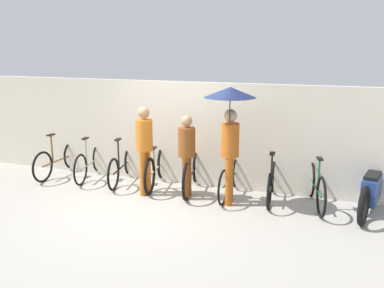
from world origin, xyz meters
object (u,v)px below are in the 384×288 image
at_px(parked_bicycle_4, 192,172).
at_px(pedestrian_leading, 144,144).
at_px(parked_bicycle_3, 156,168).
at_px(parked_bicycle_7, 316,186).
at_px(parked_bicycle_0, 58,159).
at_px(parked_bicycle_1, 90,162).
at_px(parked_bicycle_6, 272,182).
at_px(parked_bicycle_5, 231,178).
at_px(pedestrian_trailing, 230,117).
at_px(pedestrian_center, 187,150).
at_px(motorcycle, 371,191).
at_px(parked_bicycle_2, 122,166).

distance_m(parked_bicycle_4, pedestrian_leading, 1.12).
bearing_deg(parked_bicycle_3, parked_bicycle_7, -101.32).
xyz_separation_m(parked_bicycle_0, parked_bicycle_1, (0.79, 0.05, 0.00)).
bearing_deg(parked_bicycle_3, parked_bicycle_6, -101.00).
distance_m(parked_bicycle_5, pedestrian_trailing, 1.38).
bearing_deg(pedestrian_center, parked_bicycle_3, -33.19).
xyz_separation_m(parked_bicycle_4, pedestrian_center, (0.05, -0.42, 0.54)).
xyz_separation_m(parked_bicycle_5, motorcycle, (2.51, -0.00, 0.03)).
height_order(parked_bicycle_1, parked_bicycle_4, parked_bicycle_1).
bearing_deg(motorcycle, parked_bicycle_5, 101.75).
height_order(parked_bicycle_4, parked_bicycle_5, parked_bicycle_5).
relative_size(parked_bicycle_3, pedestrian_center, 1.10).
relative_size(parked_bicycle_7, pedestrian_center, 1.07).
bearing_deg(parked_bicycle_0, parked_bicycle_6, -91.41).
height_order(parked_bicycle_0, parked_bicycle_5, parked_bicycle_5).
relative_size(parked_bicycle_4, pedestrian_center, 1.14).
relative_size(pedestrian_leading, pedestrian_center, 1.08).
xyz_separation_m(parked_bicycle_0, parked_bicycle_3, (2.37, 0.04, 0.02)).
relative_size(parked_bicycle_0, motorcycle, 0.89).
relative_size(parked_bicycle_3, pedestrian_leading, 1.02).
relative_size(parked_bicycle_6, motorcycle, 0.83).
height_order(parked_bicycle_5, parked_bicycle_7, parked_bicycle_5).
bearing_deg(pedestrian_leading, parked_bicycle_1, -14.11).
distance_m(parked_bicycle_1, pedestrian_trailing, 3.55).
height_order(parked_bicycle_0, parked_bicycle_4, parked_bicycle_0).
relative_size(parked_bicycle_0, pedestrian_trailing, 0.82).
distance_m(parked_bicycle_6, parked_bicycle_7, 0.79).
bearing_deg(parked_bicycle_6, parked_bicycle_2, 84.78).
height_order(parked_bicycle_2, parked_bicycle_7, parked_bicycle_2).
bearing_deg(parked_bicycle_4, parked_bicycle_0, 80.64).
xyz_separation_m(parked_bicycle_3, parked_bicycle_7, (3.17, -0.08, -0.00)).
bearing_deg(parked_bicycle_0, parked_bicycle_3, -90.38).
bearing_deg(parked_bicycle_7, motorcycle, -102.18).
height_order(parked_bicycle_5, motorcycle, parked_bicycle_5).
distance_m(parked_bicycle_1, parked_bicycle_6, 3.96).
bearing_deg(parked_bicycle_5, parked_bicycle_7, -91.69).
distance_m(parked_bicycle_3, motorcycle, 4.09).
relative_size(parked_bicycle_2, pedestrian_trailing, 0.81).
bearing_deg(parked_bicycle_2, parked_bicycle_7, -101.85).
height_order(parked_bicycle_6, pedestrian_leading, pedestrian_leading).
bearing_deg(motorcycle, parked_bicycle_7, 103.58).
xyz_separation_m(parked_bicycle_2, parked_bicycle_4, (1.58, -0.03, 0.03)).
bearing_deg(motorcycle, parked_bicycle_1, 101.17).
bearing_deg(pedestrian_trailing, parked_bicycle_7, -169.33).
relative_size(parked_bicycle_0, pedestrian_center, 1.11).
bearing_deg(parked_bicycle_0, parked_bicycle_4, -91.26).
xyz_separation_m(parked_bicycle_6, motorcycle, (1.71, -0.00, 0.03)).
bearing_deg(parked_bicycle_0, parked_bicycle_5, -91.48).
distance_m(pedestrian_leading, motorcycle, 4.16).
distance_m(parked_bicycle_4, parked_bicycle_5, 0.79).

